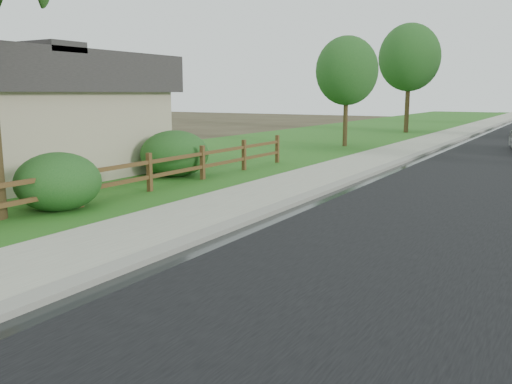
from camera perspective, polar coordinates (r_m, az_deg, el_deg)
The scene contains 10 objects.
curb at distance 38.83m, azimuth 22.13°, elevation 5.75°, with size 0.40×90.00×0.12m, color gray.
wet_gutter at distance 38.78m, azimuth 22.64°, elevation 5.65°, with size 0.50×90.00×0.00m, color black.
sidewalk at distance 39.04m, azimuth 20.24°, elevation 5.87°, with size 2.20×90.00×0.10m, color gray.
grass_strip at distance 39.43m, azimuth 17.52°, elevation 6.04°, with size 1.60×90.00×0.06m, color #1F611B.
lawn_near at distance 40.94m, azimuth 10.38°, elevation 6.48°, with size 9.00×90.00×0.04m, color #1F611B.
ranch_fence at distance 13.94m, azimuth -14.44°, elevation 1.58°, with size 0.12×16.92×1.10m.
shrub_b at distance 13.14m, azimuth -20.10°, elevation 1.01°, with size 1.93×1.93×1.35m, color #1B4A1A.
shrub_d at distance 17.67m, azimuth -8.56°, elevation 4.01°, with size 2.20×2.20×1.50m, color #1B4A1A.
tree_near_left at distance 27.75m, azimuth 9.54°, elevation 12.46°, with size 3.08×3.08×5.46m.
tree_mid_left at distance 38.49m, azimuth 15.85°, elevation 13.46°, with size 4.06×4.06×7.25m.
Camera 1 is at (6.19, -3.30, 2.66)m, focal length 38.00 mm.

